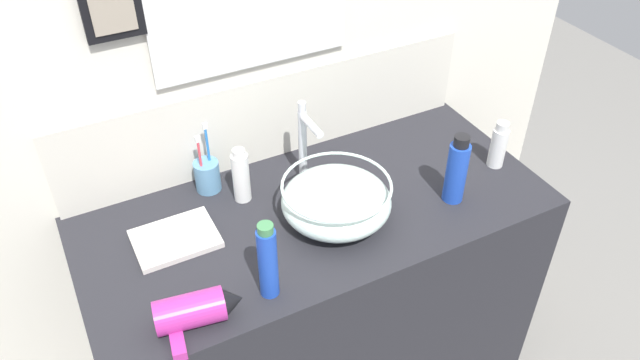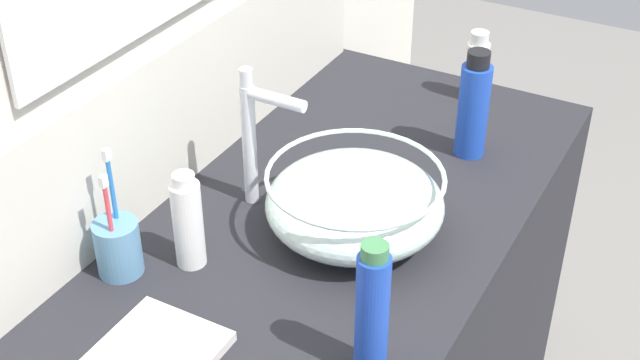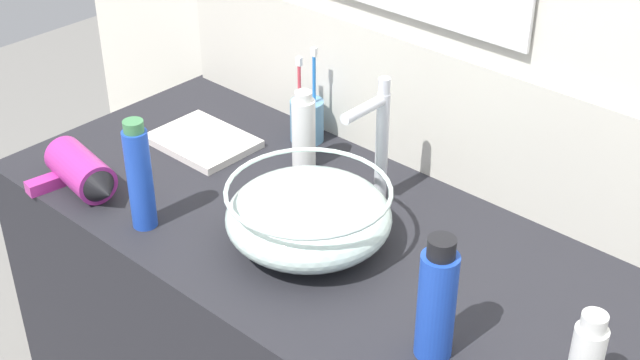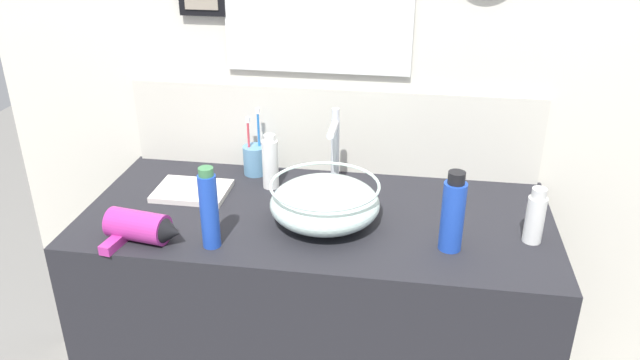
% 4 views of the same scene
% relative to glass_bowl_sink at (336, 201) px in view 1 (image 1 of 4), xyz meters
% --- Properties ---
extents(vanity_counter, '(1.27, 0.58, 0.83)m').
position_rel_glass_bowl_sink_xyz_m(vanity_counter, '(-0.03, 0.05, -0.48)').
color(vanity_counter, '#232328').
rests_on(vanity_counter, ground).
extents(back_panel, '(2.13, 0.10, 2.40)m').
position_rel_glass_bowl_sink_xyz_m(back_panel, '(-0.03, 0.37, 0.30)').
color(back_panel, silver).
rests_on(back_panel, ground).
extents(glass_bowl_sink, '(0.29, 0.29, 0.12)m').
position_rel_glass_bowl_sink_xyz_m(glass_bowl_sink, '(0.00, 0.00, 0.00)').
color(glass_bowl_sink, silver).
rests_on(glass_bowl_sink, vanity_counter).
extents(faucet, '(0.02, 0.12, 0.25)m').
position_rel_glass_bowl_sink_xyz_m(faucet, '(-0.00, 0.18, 0.08)').
color(faucet, silver).
rests_on(faucet, vanity_counter).
extents(hair_drier, '(0.20, 0.14, 0.08)m').
position_rel_glass_bowl_sink_xyz_m(hair_drier, '(-0.44, -0.16, -0.02)').
color(hair_drier, '#B22D8C').
rests_on(hair_drier, vanity_counter).
extents(toothbrush_cup, '(0.07, 0.07, 0.21)m').
position_rel_glass_bowl_sink_xyz_m(toothbrush_cup, '(-0.26, 0.27, -0.01)').
color(toothbrush_cup, '#598CB2').
rests_on(toothbrush_cup, vanity_counter).
extents(shampoo_bottle, '(0.06, 0.06, 0.21)m').
position_rel_glass_bowl_sink_xyz_m(shampoo_bottle, '(0.32, -0.08, 0.04)').
color(shampoo_bottle, blue).
rests_on(shampoo_bottle, vanity_counter).
extents(spray_bottle, '(0.05, 0.05, 0.21)m').
position_rel_glass_bowl_sink_xyz_m(spray_bottle, '(-0.26, -0.16, 0.04)').
color(spray_bottle, blue).
rests_on(spray_bottle, vanity_counter).
extents(lotion_bottle, '(0.05, 0.05, 0.16)m').
position_rel_glass_bowl_sink_xyz_m(lotion_bottle, '(-0.19, 0.19, 0.02)').
color(lotion_bottle, white).
rests_on(lotion_bottle, vanity_counter).
extents(soap_dispenser, '(0.05, 0.05, 0.15)m').
position_rel_glass_bowl_sink_xyz_m(soap_dispenser, '(0.53, -0.01, 0.01)').
color(soap_dispenser, white).
rests_on(soap_dispenser, vanity_counter).
extents(hand_towel, '(0.21, 0.16, 0.02)m').
position_rel_glass_bowl_sink_xyz_m(hand_towel, '(-0.41, 0.11, -0.05)').
color(hand_towel, silver).
rests_on(hand_towel, vanity_counter).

